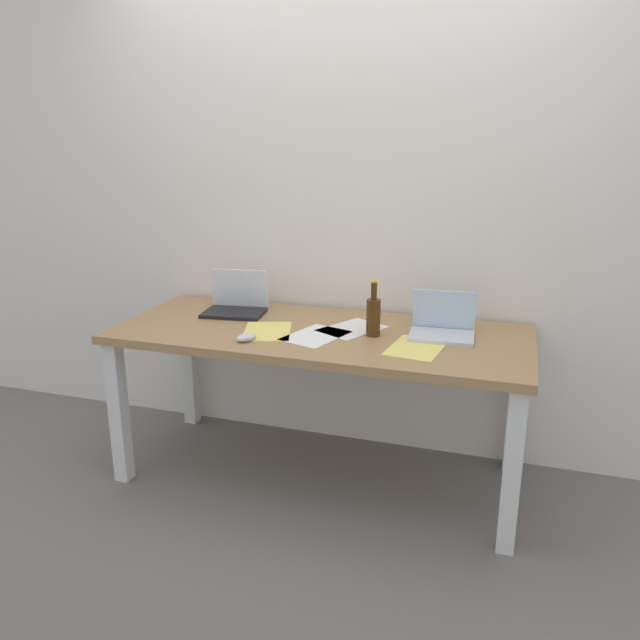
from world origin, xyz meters
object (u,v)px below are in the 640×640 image
(beer_bottle, at_px, (373,315))
(computer_mouse, at_px, (246,337))
(desk, at_px, (320,349))
(coffee_mug, at_px, (442,315))
(laptop_left, at_px, (236,304))
(laptop_right, at_px, (442,327))

(beer_bottle, bearing_deg, computer_mouse, -154.29)
(desk, distance_m, coffee_mug, 0.60)
(computer_mouse, bearing_deg, desk, 72.53)
(laptop_left, bearing_deg, coffee_mug, 6.62)
(computer_mouse, bearing_deg, beer_bottle, 54.60)
(laptop_right, distance_m, coffee_mug, 0.19)
(desk, distance_m, laptop_left, 0.54)
(laptop_left, distance_m, computer_mouse, 0.47)
(computer_mouse, bearing_deg, laptop_right, 51.34)
(desk, distance_m, laptop_right, 0.57)
(computer_mouse, height_order, coffee_mug, coffee_mug)
(desk, xyz_separation_m, coffee_mug, (0.52, 0.27, 0.14))
(laptop_left, xyz_separation_m, laptop_right, (1.04, -0.07, -0.00))
(laptop_left, distance_m, laptop_right, 1.05)
(laptop_left, relative_size, laptop_right, 1.10)
(beer_bottle, distance_m, computer_mouse, 0.57)
(laptop_right, distance_m, computer_mouse, 0.87)
(desk, xyz_separation_m, beer_bottle, (0.25, -0.00, 0.18))
(desk, relative_size, coffee_mug, 20.04)
(laptop_right, distance_m, beer_bottle, 0.31)
(beer_bottle, relative_size, coffee_mug, 2.67)
(desk, bearing_deg, coffee_mug, 27.62)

